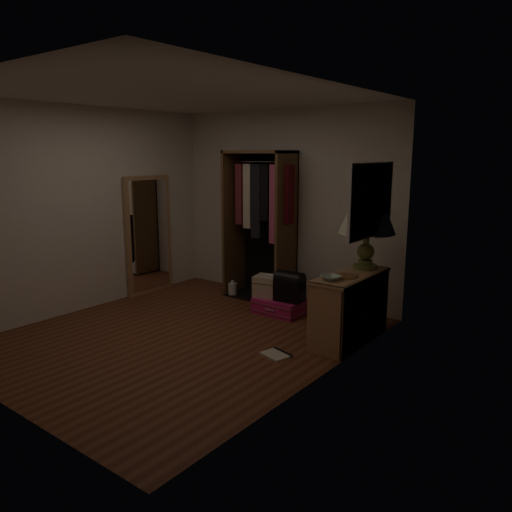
# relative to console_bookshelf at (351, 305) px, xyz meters

# --- Properties ---
(ground) EXTENTS (4.00, 4.00, 0.00)m
(ground) POSITION_rel_console_bookshelf_xyz_m (-1.53, -1.05, -0.39)
(ground) COLOR #582B19
(ground) RESTS_ON ground
(room_walls) EXTENTS (3.52, 4.02, 2.60)m
(room_walls) POSITION_rel_console_bookshelf_xyz_m (-1.46, -1.00, 1.11)
(room_walls) COLOR beige
(room_walls) RESTS_ON ground
(console_bookshelf) EXTENTS (0.42, 1.12, 0.75)m
(console_bookshelf) POSITION_rel_console_bookshelf_xyz_m (0.00, 0.00, 0.00)
(console_bookshelf) COLOR #9E714C
(console_bookshelf) RESTS_ON ground
(open_wardrobe) EXTENTS (1.01, 0.50, 2.05)m
(open_wardrobe) POSITION_rel_console_bookshelf_xyz_m (-1.74, 0.72, 0.83)
(open_wardrobe) COLOR brown
(open_wardrobe) RESTS_ON ground
(floor_mirror) EXTENTS (0.06, 0.80, 1.70)m
(floor_mirror) POSITION_rel_console_bookshelf_xyz_m (-3.24, -0.05, 0.46)
(floor_mirror) COLOR #A3784F
(floor_mirror) RESTS_ON ground
(pink_suitcase) EXTENTS (0.63, 0.46, 0.19)m
(pink_suitcase) POSITION_rel_console_bookshelf_xyz_m (-1.14, 0.29, -0.29)
(pink_suitcase) COLOR #C41761
(pink_suitcase) RESTS_ON ground
(train_case) EXTENTS (0.46, 0.36, 0.29)m
(train_case) POSITION_rel_console_bookshelf_xyz_m (-1.29, 0.28, -0.06)
(train_case) COLOR #B7A58C
(train_case) RESTS_ON pink_suitcase
(black_bag) EXTENTS (0.36, 0.25, 0.38)m
(black_bag) POSITION_rel_console_bookshelf_xyz_m (-0.99, 0.28, -0.00)
(black_bag) COLOR black
(black_bag) RESTS_ON pink_suitcase
(table_lamp) EXTENTS (0.72, 0.72, 0.78)m
(table_lamp) POSITION_rel_console_bookshelf_xyz_m (0.01, 0.29, 0.93)
(table_lamp) COLOR #535C2C
(table_lamp) RESTS_ON console_bookshelf
(brass_tray) EXTENTS (0.28, 0.28, 0.02)m
(brass_tray) POSITION_rel_console_bookshelf_xyz_m (0.01, -0.17, 0.37)
(brass_tray) COLOR #A5743F
(brass_tray) RESTS_ON console_bookshelf
(ceramic_bowl) EXTENTS (0.25, 0.25, 0.05)m
(ceramic_bowl) POSITION_rel_console_bookshelf_xyz_m (-0.04, -0.39, 0.38)
(ceramic_bowl) COLOR #9AB9A1
(ceramic_bowl) RESTS_ON console_bookshelf
(white_jug) EXTENTS (0.16, 0.16, 0.22)m
(white_jug) POSITION_rel_console_bookshelf_xyz_m (-2.14, 0.53, -0.30)
(white_jug) COLOR silver
(white_jug) RESTS_ON ground
(floor_book) EXTENTS (0.32, 0.29, 0.03)m
(floor_book) POSITION_rel_console_bookshelf_xyz_m (-0.38, -0.85, -0.38)
(floor_book) COLOR beige
(floor_book) RESTS_ON ground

